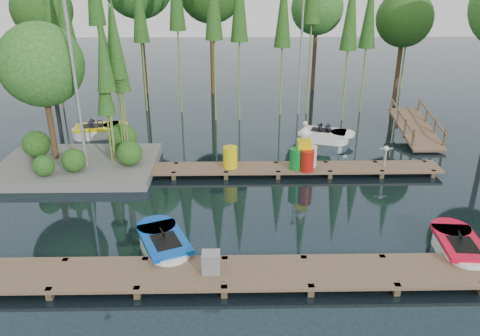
{
  "coord_description": "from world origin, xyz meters",
  "views": [
    {
      "loc": [
        0.21,
        -14.6,
        7.45
      ],
      "look_at": [
        0.5,
        0.5,
        1.1
      ],
      "focal_mm": 35.0,
      "sensor_mm": 36.0,
      "label": 1
    }
  ],
  "objects_px": {
    "utility_cabinet": "(211,262)",
    "drum_cluster": "(304,155)",
    "boat_yellow_far": "(99,131)",
    "yellow_barrel": "(230,157)",
    "boat_red": "(458,248)",
    "island": "(63,92)",
    "boat_blue": "(164,245)"
  },
  "relations": [
    {
      "from": "utility_cabinet",
      "to": "drum_cluster",
      "type": "height_order",
      "value": "drum_cluster"
    },
    {
      "from": "utility_cabinet",
      "to": "drum_cluster",
      "type": "distance_m",
      "value": 7.65
    },
    {
      "from": "boat_yellow_far",
      "to": "yellow_barrel",
      "type": "height_order",
      "value": "boat_yellow_far"
    },
    {
      "from": "island",
      "to": "boat_red",
      "type": "relative_size",
      "value": 2.64
    },
    {
      "from": "boat_red",
      "to": "island",
      "type": "bearing_deg",
      "value": 157.91
    },
    {
      "from": "island",
      "to": "boat_yellow_far",
      "type": "relative_size",
      "value": 2.35
    },
    {
      "from": "boat_yellow_far",
      "to": "drum_cluster",
      "type": "distance_m",
      "value": 10.56
    },
    {
      "from": "boat_yellow_far",
      "to": "drum_cluster",
      "type": "xyz_separation_m",
      "value": [
        9.33,
        -4.91,
        0.58
      ]
    },
    {
      "from": "island",
      "to": "boat_blue",
      "type": "bearing_deg",
      "value": -54.67
    },
    {
      "from": "boat_red",
      "to": "drum_cluster",
      "type": "xyz_separation_m",
      "value": [
        -3.55,
        5.79,
        0.62
      ]
    },
    {
      "from": "boat_blue",
      "to": "utility_cabinet",
      "type": "relative_size",
      "value": 4.9
    },
    {
      "from": "boat_blue",
      "to": "drum_cluster",
      "type": "bearing_deg",
      "value": 25.77
    },
    {
      "from": "island",
      "to": "boat_blue",
      "type": "relative_size",
      "value": 2.41
    },
    {
      "from": "yellow_barrel",
      "to": "drum_cluster",
      "type": "height_order",
      "value": "drum_cluster"
    },
    {
      "from": "boat_blue",
      "to": "boat_yellow_far",
      "type": "distance_m",
      "value": 11.34
    },
    {
      "from": "boat_red",
      "to": "utility_cabinet",
      "type": "bearing_deg",
      "value": -165.86
    },
    {
      "from": "boat_blue",
      "to": "drum_cluster",
      "type": "height_order",
      "value": "drum_cluster"
    },
    {
      "from": "boat_yellow_far",
      "to": "utility_cabinet",
      "type": "relative_size",
      "value": 5.03
    },
    {
      "from": "boat_red",
      "to": "utility_cabinet",
      "type": "relative_size",
      "value": 4.48
    },
    {
      "from": "boat_blue",
      "to": "boat_red",
      "type": "bearing_deg",
      "value": -25.18
    },
    {
      "from": "island",
      "to": "boat_blue",
      "type": "distance_m",
      "value": 8.41
    },
    {
      "from": "island",
      "to": "boat_red",
      "type": "bearing_deg",
      "value": -27.57
    },
    {
      "from": "boat_blue",
      "to": "drum_cluster",
      "type": "relative_size",
      "value": 1.46
    },
    {
      "from": "boat_yellow_far",
      "to": "yellow_barrel",
      "type": "distance_m",
      "value": 8.01
    },
    {
      "from": "boat_yellow_far",
      "to": "island",
      "type": "bearing_deg",
      "value": -83.19
    },
    {
      "from": "utility_cabinet",
      "to": "drum_cluster",
      "type": "relative_size",
      "value": 0.3
    },
    {
      "from": "boat_red",
      "to": "yellow_barrel",
      "type": "height_order",
      "value": "yellow_barrel"
    },
    {
      "from": "boat_red",
      "to": "yellow_barrel",
      "type": "xyz_separation_m",
      "value": [
        -6.45,
        5.94,
        0.48
      ]
    },
    {
      "from": "island",
      "to": "boat_red",
      "type": "xyz_separation_m",
      "value": [
        12.9,
        -6.73,
        -2.94
      ]
    },
    {
      "from": "island",
      "to": "boat_yellow_far",
      "type": "xyz_separation_m",
      "value": [
        0.02,
        3.96,
        -2.9
      ]
    },
    {
      "from": "island",
      "to": "boat_blue",
      "type": "height_order",
      "value": "island"
    },
    {
      "from": "boat_red",
      "to": "boat_yellow_far",
      "type": "xyz_separation_m",
      "value": [
        -12.88,
        10.7,
        0.04
      ]
    }
  ]
}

